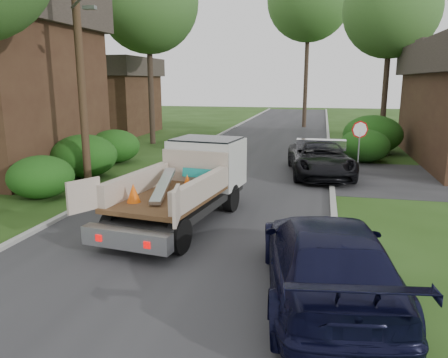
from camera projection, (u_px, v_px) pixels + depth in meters
ground at (179, 239)px, 11.70m from camera, size 120.00×120.00×0.00m
road at (244, 168)px, 21.22m from camera, size 8.00×90.00×0.02m
curb_left at (164, 163)px, 22.08m from camera, size 0.20×90.00×0.12m
curb_right at (331, 170)px, 20.33m from camera, size 0.20×90.00×0.12m
stop_sign at (359, 137)px, 18.76m from camera, size 0.71×0.32×2.48m
utility_pole at (79, 53)px, 16.47m from camera, size 2.42×1.25×10.00m
house_left_far at (104, 95)px, 34.84m from camera, size 7.56×7.56×6.00m
hedge_left_a at (41, 177)px, 15.71m from camera, size 2.34×2.34×1.53m
hedge_left_b at (84, 156)px, 19.06m from camera, size 2.86×2.86×1.87m
hedge_left_c at (114, 146)px, 22.48m from camera, size 2.60×2.60×1.70m
hedge_right_a at (364, 146)px, 22.65m from camera, size 2.60×2.60×1.70m
hedge_right_b at (373, 134)px, 25.30m from camera, size 3.38×3.38×2.21m
tree_left_far at (148, 2)px, 27.50m from camera, size 6.40×6.40×12.20m
tree_right_far at (391, 10)px, 27.27m from camera, size 6.00×6.00×11.50m
flatbed_truck at (193, 177)px, 13.47m from camera, size 3.32×6.37×2.31m
black_pickup at (320, 158)px, 19.38m from camera, size 3.30×5.83×1.54m
navy_suv at (326, 259)px, 8.33m from camera, size 3.08×5.94×1.65m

